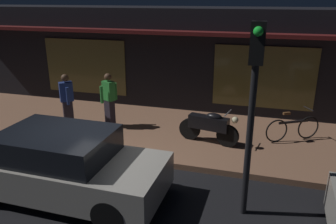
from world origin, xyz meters
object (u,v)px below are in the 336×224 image
motorcycle (210,126)px  traffic_light_pole (254,89)px  person_photographer (67,100)px  person_bystander (109,99)px  parked_car_near (64,165)px  bicycle_parked (293,128)px

motorcycle → traffic_light_pole: bearing=-67.5°
person_photographer → person_bystander: 1.25m
person_bystander → parked_car_near: size_ratio=0.40×
motorcycle → person_bystander: size_ratio=1.01×
person_bystander → parked_car_near: 3.60m
bicycle_parked → person_photographer: 6.58m
person_photographer → parked_car_near: size_ratio=0.40×
person_photographer → person_bystander: same height
bicycle_parked → parked_car_near: bearing=-139.8°
bicycle_parked → parked_car_near: 6.13m
person_photographer → traffic_light_pole: bearing=-26.2°
motorcycle → bicycle_parked: 2.34m
bicycle_parked → person_photographer: person_photographer is taller
bicycle_parked → person_photographer: bearing=-172.4°
motorcycle → person_photographer: size_ratio=1.01×
bicycle_parked → traffic_light_pole: size_ratio=0.40×
motorcycle → parked_car_near: bearing=-128.4°
person_photographer → parked_car_near: person_photographer is taller
bicycle_parked → traffic_light_pole: (-1.06, -3.55, 1.97)m
motorcycle → parked_car_near: 4.01m
person_photographer → person_bystander: (1.17, 0.45, 0.00)m
bicycle_parked → parked_car_near: size_ratio=0.35×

